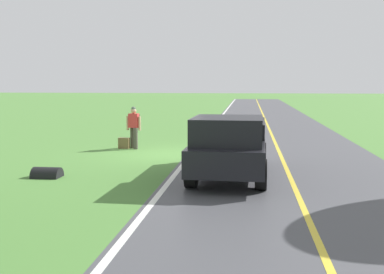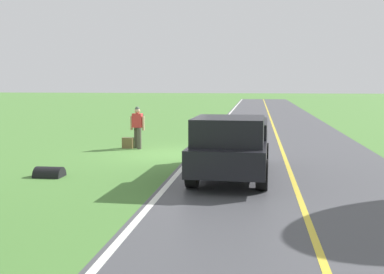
# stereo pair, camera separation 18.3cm
# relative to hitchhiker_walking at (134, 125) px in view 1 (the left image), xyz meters

# --- Properties ---
(ground_plane) EXTENTS (200.00, 200.00, 0.00)m
(ground_plane) POSITION_rel_hitchhiker_walking_xyz_m (-1.66, 1.45, -0.98)
(ground_plane) COLOR #4C7F38
(road_surface) EXTENTS (7.13, 120.00, 0.00)m
(road_surface) POSITION_rel_hitchhiker_walking_xyz_m (-5.93, 1.45, -0.98)
(road_surface) COLOR #47474C
(road_surface) RESTS_ON ground
(lane_edge_line) EXTENTS (0.16, 117.60, 0.00)m
(lane_edge_line) POSITION_rel_hitchhiker_walking_xyz_m (-2.54, 1.45, -0.98)
(lane_edge_line) COLOR silver
(lane_edge_line) RESTS_ON ground
(lane_centre_line) EXTENTS (0.14, 117.60, 0.00)m
(lane_centre_line) POSITION_rel_hitchhiker_walking_xyz_m (-5.93, 1.45, -0.98)
(lane_centre_line) COLOR gold
(lane_centre_line) RESTS_ON ground
(hitchhiker_walking) EXTENTS (0.62, 0.53, 1.75)m
(hitchhiker_walking) POSITION_rel_hitchhiker_walking_xyz_m (0.00, 0.00, 0.00)
(hitchhiker_walking) COLOR #4C473D
(hitchhiker_walking) RESTS_ON ground
(suitcase_carried) EXTENTS (0.48, 0.24, 0.45)m
(suitcase_carried) POSITION_rel_hitchhiker_walking_xyz_m (0.43, 0.04, -0.75)
(suitcase_carried) COLOR brown
(suitcase_carried) RESTS_ON ground
(pickup_truck_passing) EXTENTS (2.21, 5.45, 1.82)m
(pickup_truck_passing) POSITION_rel_hitchhiker_walking_xyz_m (-4.18, 5.59, -0.01)
(pickup_truck_passing) COLOR black
(pickup_truck_passing) RESTS_ON ground
(drainage_culvert) EXTENTS (0.80, 0.60, 0.60)m
(drainage_culvert) POSITION_rel_hitchhiker_walking_xyz_m (1.09, 6.15, -0.98)
(drainage_culvert) COLOR black
(drainage_culvert) RESTS_ON ground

